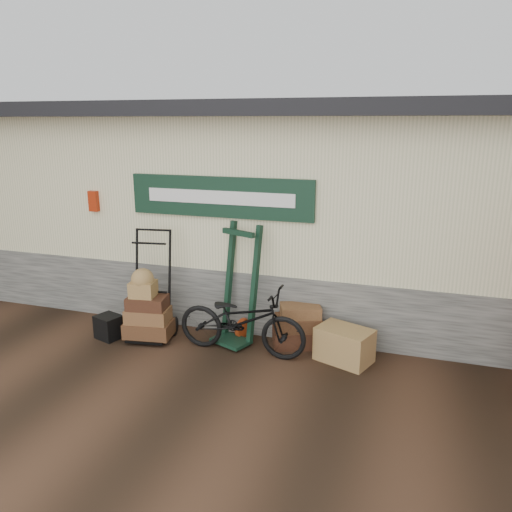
{
  "coord_description": "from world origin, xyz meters",
  "views": [
    {
      "loc": [
        2.21,
        -5.24,
        2.95
      ],
      "look_at": [
        0.23,
        0.9,
        1.19
      ],
      "focal_mm": 35.0,
      "sensor_mm": 36.0,
      "label": 1
    }
  ],
  "objects": [
    {
      "name": "station_building",
      "position": [
        -0.01,
        2.74,
        1.61
      ],
      "size": [
        14.4,
        4.1,
        3.2
      ],
      "color": "#4C4C47",
      "rests_on": "ground"
    },
    {
      "name": "bicycle",
      "position": [
        0.19,
        0.41,
        0.5
      ],
      "size": [
        0.64,
        1.75,
        1.01
      ],
      "primitive_type": "imported",
      "rotation": [
        0.0,
        0.0,
        1.55
      ],
      "color": "black",
      "rests_on": "ground"
    },
    {
      "name": "wicker_hamper",
      "position": [
        1.5,
        0.58,
        0.22
      ],
      "size": [
        0.78,
        0.64,
        0.43
      ],
      "primitive_type": "cube",
      "rotation": [
        0.0,
        0.0,
        -0.37
      ],
      "color": "olive",
      "rests_on": "ground"
    },
    {
      "name": "suitcase_stack",
      "position": [
        0.84,
        0.85,
        0.29
      ],
      "size": [
        0.76,
        0.62,
        0.58
      ],
      "primitive_type": null,
      "rotation": [
        0.0,
        0.0,
        0.36
      ],
      "color": "#3D1E13",
      "rests_on": "ground"
    },
    {
      "name": "green_barrow",
      "position": [
        0.04,
        0.74,
        0.82
      ],
      "size": [
        0.73,
        0.68,
        1.63
      ],
      "primitive_type": null,
      "rotation": [
        0.0,
        0.0,
        -0.38
      ],
      "color": "black",
      "rests_on": "ground"
    },
    {
      "name": "porter_trolley",
      "position": [
        -1.17,
        0.54,
        0.77
      ],
      "size": [
        0.85,
        0.69,
        1.54
      ],
      "primitive_type": null,
      "rotation": [
        0.0,
        0.0,
        0.15
      ],
      "color": "black",
      "rests_on": "ground"
    },
    {
      "name": "black_trunk",
      "position": [
        -1.72,
        0.26,
        0.17
      ],
      "size": [
        0.4,
        0.37,
        0.33
      ],
      "primitive_type": "cube",
      "rotation": [
        0.0,
        0.0,
        -0.33
      ],
      "color": "black",
      "rests_on": "ground"
    },
    {
      "name": "ground",
      "position": [
        0.0,
        0.0,
        0.0
      ],
      "size": [
        80.0,
        80.0,
        0.0
      ],
      "primitive_type": "plane",
      "color": "black",
      "rests_on": "ground"
    }
  ]
}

